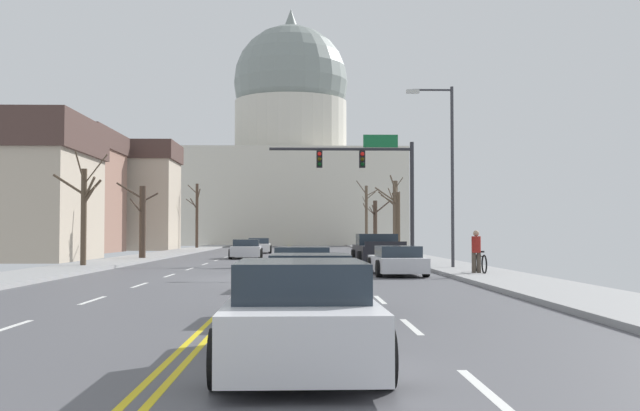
% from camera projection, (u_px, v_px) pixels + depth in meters
% --- Properties ---
extents(ground, '(20.00, 180.00, 0.20)m').
position_uv_depth(ground, '(258.00, 278.00, 26.54)').
color(ground, '#515156').
extents(signal_gantry, '(7.91, 0.41, 6.87)m').
position_uv_depth(signal_gantry, '(372.00, 171.00, 40.40)').
color(signal_gantry, '#28282D').
rests_on(signal_gantry, ground).
extents(street_lamp_right, '(2.08, 0.24, 7.95)m').
position_uv_depth(street_lamp_right, '(446.00, 161.00, 32.54)').
color(street_lamp_right, '#333338').
rests_on(street_lamp_right, ground).
extents(capitol_building, '(30.01, 18.99, 32.63)m').
position_uv_depth(capitol_building, '(291.00, 154.00, 101.77)').
color(capitol_building, beige).
rests_on(capitol_building, ground).
extents(pickup_truck_near_00, '(2.39, 5.66, 1.59)m').
position_uv_depth(pickup_truck_near_00, '(378.00, 252.00, 35.85)').
color(pickup_truck_near_00, black).
rests_on(pickup_truck_near_00, ground).
extents(sedan_near_01, '(2.04, 4.69, 1.13)m').
position_uv_depth(sedan_near_01, '(397.00, 261.00, 28.70)').
color(sedan_near_01, silver).
rests_on(sedan_near_01, ground).
extents(sedan_near_02, '(2.11, 4.64, 1.23)m').
position_uv_depth(sedan_near_02, '(303.00, 269.00, 21.82)').
color(sedan_near_02, '#9EA3A8').
rests_on(sedan_near_02, ground).
extents(sedan_near_03, '(2.06, 4.37, 1.22)m').
position_uv_depth(sedan_near_03, '(311.00, 286.00, 14.78)').
color(sedan_near_03, black).
rests_on(sedan_near_03, ground).
extents(sedan_near_04, '(2.01, 4.36, 1.30)m').
position_uv_depth(sedan_near_04, '(300.00, 316.00, 9.12)').
color(sedan_near_04, silver).
rests_on(sedan_near_04, ground).
extents(sedan_oncoming_00, '(2.18, 4.43, 1.21)m').
position_uv_depth(sedan_oncoming_00, '(246.00, 249.00, 47.23)').
color(sedan_oncoming_00, silver).
rests_on(sedan_oncoming_00, ground).
extents(sedan_oncoming_01, '(2.13, 4.43, 1.21)m').
position_uv_depth(sedan_oncoming_01, '(259.00, 246.00, 59.45)').
color(sedan_oncoming_01, silver).
rests_on(sedan_oncoming_01, ground).
extents(flank_building_01, '(11.53, 7.10, 10.15)m').
position_uv_depth(flank_building_01, '(116.00, 196.00, 70.22)').
color(flank_building_01, '#B2A38E').
rests_on(flank_building_01, ground).
extents(flank_building_02, '(8.85, 10.22, 10.03)m').
position_uv_depth(flank_building_02, '(60.00, 191.00, 60.55)').
color(flank_building_02, '#8C6656').
rests_on(flank_building_02, ground).
extents(bare_tree_00, '(2.02, 2.62, 4.36)m').
position_uv_depth(bare_tree_00, '(375.00, 223.00, 65.89)').
color(bare_tree_00, '#423328').
rests_on(bare_tree_00, ground).
extents(bare_tree_01, '(2.84, 1.46, 5.21)m').
position_uv_depth(bare_tree_01, '(84.00, 210.00, 34.34)').
color(bare_tree_01, '#4C3D2D').
rests_on(bare_tree_01, ground).
extents(bare_tree_02, '(2.44, 2.80, 6.94)m').
position_uv_depth(bare_tree_02, '(366.00, 214.00, 76.78)').
color(bare_tree_02, brown).
rests_on(bare_tree_02, ground).
extents(bare_tree_03, '(1.76, 1.98, 6.41)m').
position_uv_depth(bare_tree_03, '(197.00, 214.00, 73.98)').
color(bare_tree_03, '#423328').
rests_on(bare_tree_03, ground).
extents(bare_tree_04, '(2.17, 2.36, 5.93)m').
position_uv_depth(bare_tree_04, '(395.00, 214.00, 57.77)').
color(bare_tree_04, brown).
rests_on(bare_tree_04, ground).
extents(bare_tree_05, '(2.29, 1.99, 4.48)m').
position_uv_depth(bare_tree_05, '(142.00, 220.00, 44.18)').
color(bare_tree_05, '#423328').
rests_on(bare_tree_05, ground).
extents(bare_tree_06, '(1.26, 3.08, 4.85)m').
position_uv_depth(bare_tree_06, '(397.00, 220.00, 52.02)').
color(bare_tree_06, '#4C3D2D').
rests_on(bare_tree_06, ground).
extents(pedestrian_00, '(0.35, 0.34, 1.59)m').
position_uv_depth(pedestrian_00, '(476.00, 249.00, 27.68)').
color(pedestrian_00, '#4C4238').
rests_on(pedestrian_00, ground).
extents(bicycle_parked, '(0.12, 1.77, 0.85)m').
position_uv_depth(bicycle_parked, '(481.00, 263.00, 27.93)').
color(bicycle_parked, black).
rests_on(bicycle_parked, ground).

